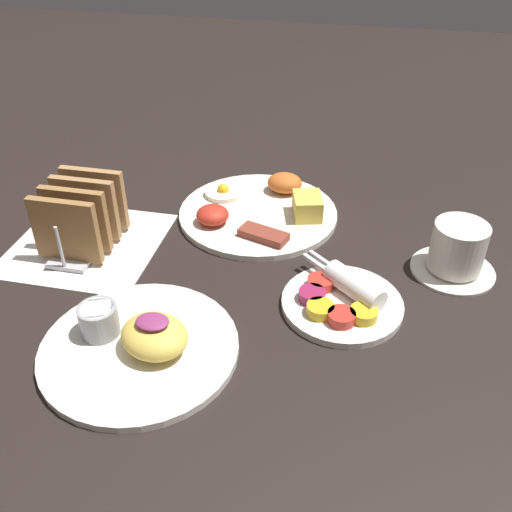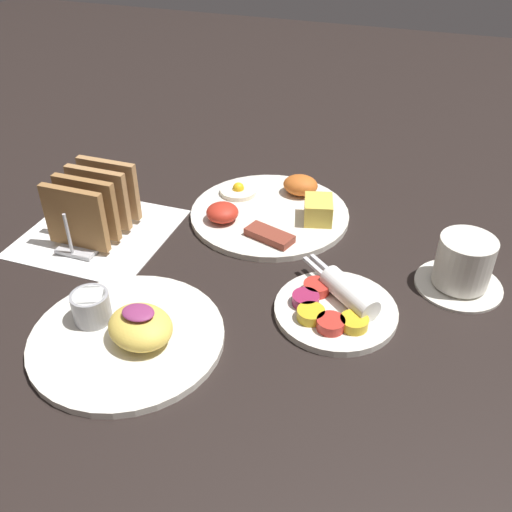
{
  "view_description": "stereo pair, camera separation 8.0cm",
  "coord_description": "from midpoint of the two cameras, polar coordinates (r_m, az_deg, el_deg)",
  "views": [
    {
      "loc": [
        0.2,
        -0.6,
        0.5
      ],
      "look_at": [
        0.06,
        0.04,
        0.03
      ],
      "focal_mm": 40.0,
      "sensor_mm": 36.0,
      "label": 1
    },
    {
      "loc": [
        0.27,
        -0.58,
        0.5
      ],
      "look_at": [
        0.06,
        0.04,
        0.03
      ],
      "focal_mm": 40.0,
      "sensor_mm": 36.0,
      "label": 2
    }
  ],
  "objects": [
    {
      "name": "ground_plane",
      "position": [
        0.81,
        -7.51,
        -2.93
      ],
      "size": [
        3.0,
        3.0,
        0.0
      ],
      "primitive_type": "plane",
      "color": "black"
    },
    {
      "name": "napkin_flat",
      "position": [
        0.93,
        -18.94,
        1.08
      ],
      "size": [
        0.22,
        0.22,
        0.0
      ],
      "color": "white",
      "rests_on": "ground_plane"
    },
    {
      "name": "plate_breakfast",
      "position": [
        0.95,
        -1.99,
        4.6
      ],
      "size": [
        0.26,
        0.26,
        0.05
      ],
      "color": "silver",
      "rests_on": "ground_plane"
    },
    {
      "name": "plate_condiments",
      "position": [
        0.76,
        5.63,
        -4.5
      ],
      "size": [
        0.16,
        0.16,
        0.04
      ],
      "color": "silver",
      "rests_on": "ground_plane"
    },
    {
      "name": "plate_foreground",
      "position": [
        0.72,
        -14.85,
        -8.43
      ],
      "size": [
        0.24,
        0.24,
        0.06
      ],
      "color": "silver",
      "rests_on": "ground_plane"
    },
    {
      "name": "toast_rack",
      "position": [
        0.9,
        -19.54,
        3.7
      ],
      "size": [
        0.1,
        0.15,
        0.1
      ],
      "color": "#B7B7BC",
      "rests_on": "ground_plane"
    },
    {
      "name": "coffee_cup",
      "position": [
        0.84,
        16.92,
        0.41
      ],
      "size": [
        0.12,
        0.12,
        0.08
      ],
      "color": "silver",
      "rests_on": "ground_plane"
    }
  ]
}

